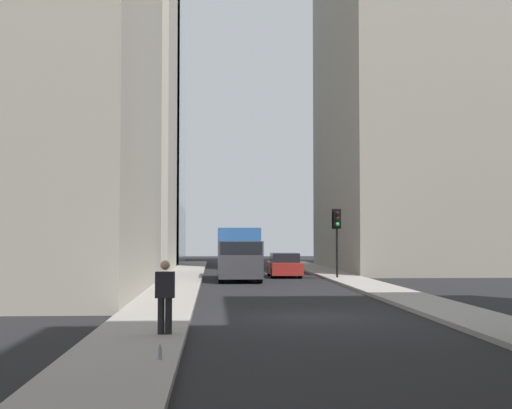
% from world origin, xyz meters
% --- Properties ---
extents(ground_plane, '(135.00, 135.00, 0.00)m').
position_xyz_m(ground_plane, '(0.00, 0.00, 0.00)').
color(ground_plane, black).
extents(sidewalk_right, '(90.00, 2.20, 0.14)m').
position_xyz_m(sidewalk_right, '(0.00, 4.50, 0.07)').
color(sidewalk_right, gray).
rests_on(sidewalk_right, ground_plane).
extents(sidewalk_left, '(90.00, 2.20, 0.14)m').
position_xyz_m(sidewalk_left, '(0.00, -4.50, 0.07)').
color(sidewalk_left, gray).
rests_on(sidewalk_left, ground_plane).
extents(building_left_far, '(19.32, 10.50, 33.53)m').
position_xyz_m(building_left_far, '(29.38, -10.60, 16.78)').
color(building_left_far, gray).
rests_on(building_left_far, ground_plane).
extents(building_right_far, '(14.23, 10.50, 29.10)m').
position_xyz_m(building_right_far, '(30.70, 10.59, 14.56)').
color(building_right_far, beige).
rests_on(building_right_far, ground_plane).
extents(delivery_truck, '(6.46, 2.25, 2.84)m').
position_xyz_m(delivery_truck, '(18.06, 1.40, 1.46)').
color(delivery_truck, '#285699').
rests_on(delivery_truck, ground_plane).
extents(sedan_red, '(4.30, 1.78, 1.42)m').
position_xyz_m(sedan_red, '(21.32, -1.40, 0.66)').
color(sedan_red, maroon).
rests_on(sedan_red, ground_plane).
extents(traffic_light_midblock, '(0.43, 0.52, 3.76)m').
position_xyz_m(traffic_light_midblock, '(18.20, -4.00, 2.90)').
color(traffic_light_midblock, black).
rests_on(traffic_light_midblock, sidewalk_left).
extents(pedestrian, '(0.26, 0.44, 1.68)m').
position_xyz_m(pedestrian, '(-4.48, 3.88, 1.05)').
color(pedestrian, black).
rests_on(pedestrian, sidewalk_right).
extents(discarded_bottle, '(0.07, 0.07, 0.27)m').
position_xyz_m(discarded_bottle, '(-7.92, 3.73, 0.25)').
color(discarded_bottle, '#999EA3').
rests_on(discarded_bottle, sidewalk_right).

